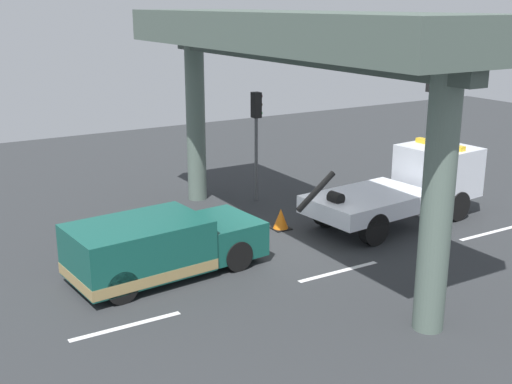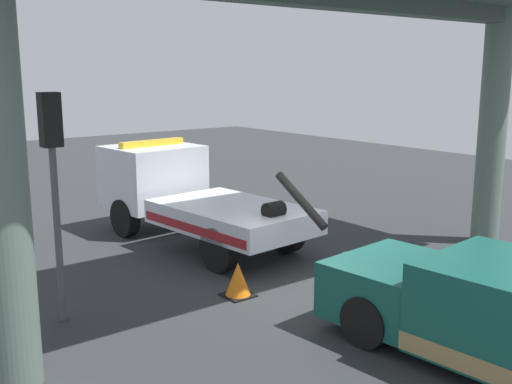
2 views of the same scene
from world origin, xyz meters
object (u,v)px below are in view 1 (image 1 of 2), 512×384
at_px(tow_truck_white, 410,184).
at_px(towed_van_green, 158,247).
at_px(traffic_light_far, 430,98).
at_px(traffic_light_near, 257,122).
at_px(traffic_cone_orange, 281,219).

bearing_deg(tow_truck_white, towed_van_green, -179.52).
distance_m(towed_van_green, traffic_light_far, 15.14).
distance_m(towed_van_green, traffic_light_near, 7.62).
bearing_deg(traffic_light_far, traffic_light_near, 180.00).
bearing_deg(traffic_light_far, tow_truck_white, -139.76).
xyz_separation_m(traffic_light_far, traffic_cone_orange, (-9.47, -3.11, -2.81)).
bearing_deg(traffic_light_near, towed_van_green, -141.77).
distance_m(tow_truck_white, traffic_light_near, 5.76).
height_order(towed_van_green, traffic_cone_orange, towed_van_green).
distance_m(traffic_light_near, traffic_light_far, 8.50).
bearing_deg(towed_van_green, traffic_light_far, 17.64).
bearing_deg(tow_truck_white, traffic_light_near, 125.97).
relative_size(traffic_light_far, traffic_cone_orange, 6.38).
relative_size(towed_van_green, traffic_light_far, 1.25).
bearing_deg(traffic_light_far, towed_van_green, -162.36).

